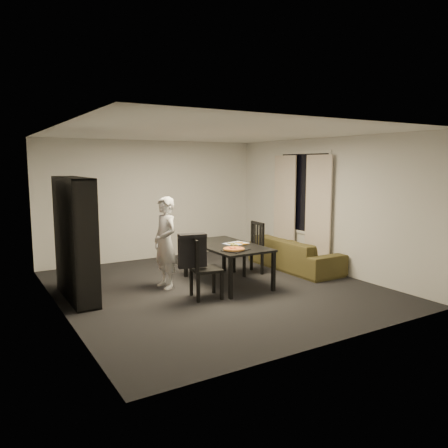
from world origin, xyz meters
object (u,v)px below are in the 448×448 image
bookshelf (75,239)px  sofa (295,254)px  chair_right (252,244)px  baking_tray (236,250)px  person (165,243)px  chair_left (201,264)px  dining_table (227,248)px  pepperoni_pizza (234,249)px

bookshelf → sofa: (4.20, -0.26, -0.64)m
bookshelf → chair_right: bearing=-1.8°
chair_right → baking_tray: chair_right is taller
baking_tray → person: bearing=137.1°
chair_left → chair_right: (1.61, 0.91, 0.02)m
bookshelf → dining_table: bookshelf is taller
chair_left → person: 0.89m
chair_left → sofa: size_ratio=0.46×
chair_left → pepperoni_pizza: (0.62, 0.01, 0.18)m
chair_right → pepperoni_pizza: 1.35m
chair_left → baking_tray: bearing=-78.6°
pepperoni_pizza → sofa: pepperoni_pizza is taller
dining_table → baking_tray: bearing=-105.5°
baking_tray → sofa: baking_tray is taller
chair_right → sofa: bearing=83.8°
pepperoni_pizza → sofa: bearing=20.9°
dining_table → person: bearing=162.7°
pepperoni_pizza → sofa: (1.92, 0.73, -0.42)m
baking_tray → pepperoni_pizza: bearing=177.1°
bookshelf → sofa: size_ratio=0.90×
chair_left → chair_right: size_ratio=0.97×
bookshelf → person: (1.43, -0.18, -0.17)m
bookshelf → pepperoni_pizza: bearing=-23.6°
chair_right → baking_tray: bearing=-43.0°
chair_left → chair_right: bearing=-49.9°
person → sofa: person is taller
bookshelf → sofa: bookshelf is taller
person → pepperoni_pizza: person is taller
baking_tray → bookshelf: bearing=156.7°
chair_left → baking_tray: chair_left is taller
dining_table → chair_left: 0.95m
bookshelf → chair_right: bookshelf is taller
chair_right → sofa: (0.93, -0.16, -0.26)m
person → dining_table: bearing=67.7°
bookshelf → pepperoni_pizza: bookshelf is taller
chair_left → person: (-0.23, 0.83, 0.23)m
dining_table → pepperoni_pizza: bearing=-109.2°
chair_left → baking_tray: (0.66, 0.01, 0.16)m
bookshelf → pepperoni_pizza: (2.28, -1.00, -0.23)m
chair_left → pepperoni_pizza: size_ratio=2.74×
chair_left → pepperoni_pizza: bearing=-78.4°
person → sofa: 2.81m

